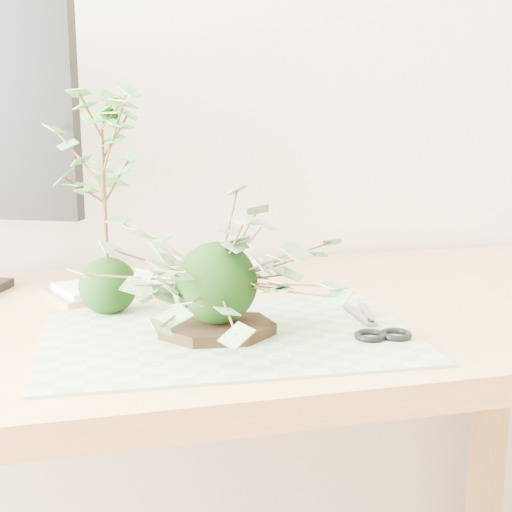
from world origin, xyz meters
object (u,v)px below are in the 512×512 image
ivy_kokedama (216,245)px  keyboard (172,278)px  maple_kokedama (102,144)px  desk (179,368)px

ivy_kokedama → keyboard: 0.34m
ivy_kokedama → keyboard: bearing=93.3°
ivy_kokedama → maple_kokedama: maple_kokedama is taller
keyboard → desk: bearing=-116.1°
maple_kokedama → keyboard: 0.32m
desk → ivy_kokedama: ivy_kokedama is taller
ivy_kokedama → maple_kokedama: bearing=132.9°
desk → ivy_kokedama: size_ratio=4.31×
desk → keyboard: keyboard is taller
maple_kokedama → desk: bearing=-10.7°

